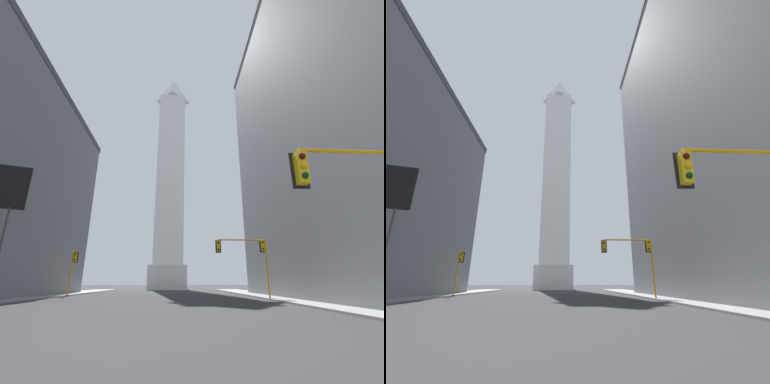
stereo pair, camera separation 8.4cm
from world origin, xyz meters
TOP-DOWN VIEW (x-y plane):
  - sidewalk_right at (13.88, 23.58)m, footprint 5.00×78.59m
  - building_right at (26.68, 23.59)m, footprint 26.13×36.99m
  - obelisk at (0.00, 65.49)m, footprint 9.25×9.25m
  - traffic_light_mid_left at (-11.11, 33.67)m, footprint 0.80×0.53m
  - traffic_light_mid_right at (9.86, 25.65)m, footprint 5.49×0.53m

SIDE VIEW (x-z plane):
  - sidewalk_right at x=13.88m, z-range 0.00..0.15m
  - traffic_light_mid_left at x=-11.11m, z-range 0.87..6.32m
  - traffic_light_mid_right at x=9.86m, z-range 1.59..7.59m
  - building_right at x=26.68m, z-range 0.01..41.43m
  - obelisk at x=0.00m, z-range -1.36..62.05m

